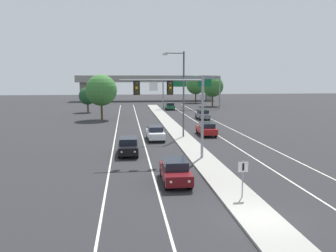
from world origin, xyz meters
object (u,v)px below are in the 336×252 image
(median_sign_post, at_px, (243,174))
(tree_far_left_b, at_px, (88,96))
(car_oncoming_black, at_px, (128,146))
(tree_far_right_c, at_px, (213,86))
(car_oncoming_darkred, at_px, (175,171))
(car_receding_green, at_px, (170,106))
(car_receding_grey, at_px, (203,114))
(highway_sign_gantry, at_px, (192,82))
(overhead_signal_mast, at_px, (176,99))
(tree_far_right_b, at_px, (196,85))
(street_lamp_median, at_px, (182,89))
(car_receding_red, at_px, (206,129))
(tree_far_left_c, at_px, (101,90))
(car_oncoming_white, at_px, (155,133))

(median_sign_post, height_order, tree_far_left_b, tree_far_left_b)
(car_oncoming_black, distance_m, tree_far_right_c, 56.76)
(car_oncoming_darkred, xyz_separation_m, car_receding_green, (6.42, 53.90, 0.00))
(car_receding_grey, distance_m, tree_far_left_b, 25.38)
(car_oncoming_darkred, bearing_deg, highway_sign_gantry, 78.16)
(overhead_signal_mast, distance_m, tree_far_right_b, 69.08)
(car_receding_grey, distance_m, highway_sign_gantry, 20.19)
(median_sign_post, xyz_separation_m, street_lamp_median, (-0.21, 21.54, 4.21))
(street_lamp_median, height_order, highway_sign_gantry, street_lamp_median)
(car_receding_grey, bearing_deg, tree_far_right_b, 80.44)
(overhead_signal_mast, bearing_deg, car_receding_grey, 73.14)
(tree_far_right_b, bearing_deg, car_oncoming_black, -106.71)
(tree_far_right_b, bearing_deg, street_lamp_median, -103.03)
(street_lamp_median, bearing_deg, median_sign_post, -89.45)
(car_receding_grey, bearing_deg, car_receding_red, -100.96)
(car_receding_grey, distance_m, tree_far_left_c, 17.76)
(car_oncoming_white, bearing_deg, median_sign_post, -80.51)
(street_lamp_median, distance_m, car_receding_red, 6.14)
(street_lamp_median, relative_size, tree_far_left_c, 1.31)
(car_receding_grey, height_order, car_receding_green, same)
(median_sign_post, bearing_deg, tree_far_left_c, 104.87)
(car_oncoming_darkred, bearing_deg, car_oncoming_black, 108.77)
(tree_far_left_c, bearing_deg, car_receding_grey, -4.46)
(street_lamp_median, xyz_separation_m, car_receding_green, (3.17, 36.24, -4.97))
(overhead_signal_mast, bearing_deg, highway_sign_gantry, 77.76)
(highway_sign_gantry, bearing_deg, car_receding_green, -167.53)
(car_oncoming_white, bearing_deg, overhead_signal_mast, -84.40)
(car_receding_grey, bearing_deg, car_oncoming_black, -116.17)
(car_oncoming_darkred, relative_size, tree_far_right_c, 0.59)
(car_oncoming_darkred, height_order, tree_far_left_c, tree_far_left_c)
(street_lamp_median, bearing_deg, car_oncoming_darkred, -100.45)
(tree_far_right_c, bearing_deg, tree_far_left_c, -135.82)
(overhead_signal_mast, relative_size, car_receding_grey, 1.62)
(median_sign_post, relative_size, tree_far_left_b, 0.43)
(car_oncoming_darkred, height_order, car_oncoming_black, same)
(median_sign_post, bearing_deg, tree_far_right_c, 77.44)
(car_receding_grey, distance_m, tree_far_right_c, 27.68)
(median_sign_post, bearing_deg, car_receding_red, 82.18)
(car_oncoming_white, bearing_deg, car_oncoming_black, -113.30)
(highway_sign_gantry, distance_m, tree_far_left_c, 26.17)
(highway_sign_gantry, bearing_deg, car_oncoming_darkred, -101.84)
(highway_sign_gantry, bearing_deg, car_oncoming_white, -106.67)
(median_sign_post, bearing_deg, car_oncoming_white, 99.49)
(street_lamp_median, distance_m, car_receding_grey, 19.78)
(overhead_signal_mast, height_order, car_receding_grey, overhead_signal_mast)
(highway_sign_gantry, bearing_deg, tree_far_left_b, -167.10)
(tree_far_right_c, bearing_deg, car_receding_green, -146.11)
(highway_sign_gantry, distance_m, tree_far_right_b, 19.55)
(car_oncoming_black, xyz_separation_m, tree_far_left_b, (-7.90, 40.61, 2.53))
(tree_far_left_c, bearing_deg, tree_far_right_b, 57.38)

